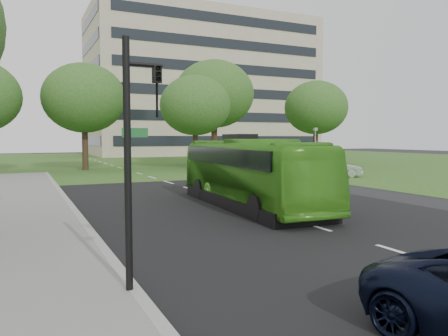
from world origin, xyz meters
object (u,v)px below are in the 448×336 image
tree_park_b (84,98)px  bus (249,173)px  sedan (334,168)px  tree_park_c (195,106)px  camera_pole (315,143)px  office_building (202,87)px  tree_park_e (316,108)px  traffic_light (136,146)px  tree_park_d (214,94)px

tree_park_b → bus: bearing=-81.9°
tree_park_b → sedan: (16.26, -15.48, -5.97)m
tree_park_c → camera_pole: 11.89m
office_building → sedan: bearing=-100.6°
tree_park_e → traffic_light: 42.78m
bus → office_building: bearing=72.9°
office_building → tree_park_d: size_ratio=3.50×
tree_park_d → bus: bearing=-110.8°
tree_park_b → tree_park_c: size_ratio=1.10×
traffic_light → tree_park_e: bearing=42.0°
tree_park_c → tree_park_e: bearing=3.3°
sedan → camera_pole: bearing=-5.4°
tree_park_e → bus: (-21.07, -23.34, -4.87)m
office_building → traffic_light: 74.51m
tree_park_d → sedan: 18.80m
office_building → tree_park_b: (-25.50, -33.97, -5.85)m
bus → sedan: 16.05m
sedan → tree_park_b: bearing=67.0°
tree_park_c → tree_park_d: (4.01, 4.60, 1.66)m
office_building → sedan: (-9.24, -49.45, -11.82)m
tree_park_d → bus: (-10.26, -27.09, -6.26)m
bus → traffic_light: bearing=-126.2°
tree_park_c → tree_park_e: 14.84m
camera_pole → traffic_light: bearing=-155.7°
tree_park_c → tree_park_e: tree_park_e is taller
tree_park_e → traffic_light: bearing=-131.4°
tree_park_c → sedan: 15.18m
bus → tree_park_c: bearing=77.6°
tree_park_b → tree_park_c: (9.86, -2.83, -0.55)m
tree_park_b → tree_park_c: tree_park_b is taller
tree_park_e → traffic_light: tree_park_e is taller
tree_park_e → sedan: size_ratio=2.27×
tree_park_d → camera_pole: tree_park_d is taller
bus → camera_pole: bearing=49.3°
sedan → traffic_light: (-19.76, -18.50, 2.19)m
tree_park_e → camera_pole: size_ratio=2.37×
tree_park_e → bus: size_ratio=0.88×
office_building → tree_park_c: bearing=-113.0°
sedan → office_building: bearing=10.0°
tree_park_b → tree_park_e: (24.67, -1.98, -0.28)m
bus → tree_park_d: bearing=72.4°
office_building → tree_park_e: size_ratio=4.28×
tree_park_c → traffic_light: bearing=-113.2°
tree_park_e → sedan: 16.89m
tree_park_d → sedan: bearing=-82.1°
office_building → tree_park_b: bearing=-126.9°
bus → tree_park_e: bearing=51.1°
tree_park_d → tree_park_e: (10.80, -3.75, -1.39)m
office_building → camera_pole: 44.26m
tree_park_c → tree_park_d: size_ratio=0.78×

